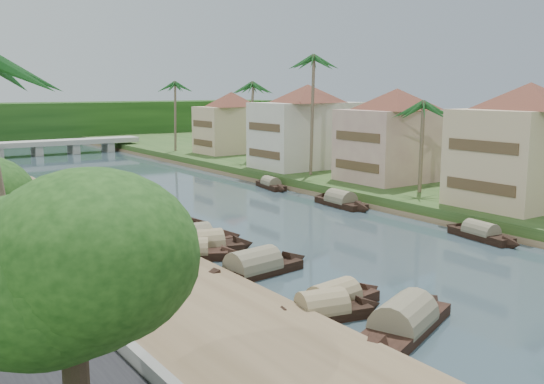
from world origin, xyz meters
TOP-DOWN VIEW (x-y plane):
  - ground at (0.00, 0.00)m, footprint 220.00×220.00m
  - left_bank at (-16.00, 20.00)m, footprint 10.00×180.00m
  - right_bank at (19.00, 20.00)m, footprint 16.00×180.00m
  - far_right_fill at (56.00, 20.00)m, footprint 60.00×220.00m
  - treeline at (0.00, 100.00)m, footprint 120.00×14.00m
  - bridge at (0.00, 72.00)m, footprint 28.00×4.00m
  - building_near at (18.99, -2.00)m, footprint 14.85×14.85m
  - building_mid at (19.99, 14.00)m, footprint 14.11×14.11m
  - building_far at (18.99, 28.00)m, footprint 15.59×15.59m
  - building_distant at (19.99, 48.00)m, footprint 12.62×12.62m
  - sampan_0 at (-8.07, -13.76)m, footprint 9.65×5.36m
  - sampan_1 at (-10.02, -10.37)m, footprint 6.82×2.98m
  - sampan_2 at (-8.71, -9.66)m, footprint 7.59×2.49m
  - sampan_3 at (-9.01, -2.75)m, footprint 9.04×2.92m
  - sampan_4 at (-10.44, 2.49)m, footprint 6.59×4.45m
  - sampan_5 at (-8.92, 3.39)m, footprint 7.34×3.43m
  - sampan_6 at (-9.08, 5.22)m, footprint 8.35×2.47m
  - sampan_7 at (-8.46, 11.12)m, footprint 7.67×3.69m
  - sampan_8 at (-8.07, 11.16)m, footprint 6.26×2.97m
  - sampan_9 at (-8.93, 16.23)m, footprint 9.58×4.55m
  - sampan_10 at (-9.98, 22.45)m, footprint 8.17×2.04m
  - sampan_11 at (-9.05, 22.57)m, footprint 8.91×6.03m
  - sampan_12 at (-9.11, 24.86)m, footprint 8.18×2.20m
  - sampan_13 at (-9.70, 31.07)m, footprint 8.09×2.76m
  - sampan_14 at (9.45, -4.88)m, footprint 2.22×7.39m
  - sampan_15 at (9.38, 10.54)m, footprint 2.20×8.31m
  - sampan_16 at (9.83, 22.76)m, footprint 2.54×7.27m
  - canoe_1 at (-6.55, -1.67)m, footprint 4.22×2.73m
  - canoe_2 at (-8.38, 20.76)m, footprint 5.52×2.05m
  - palm_1 at (16.00, 6.86)m, footprint 3.20×3.20m
  - palm_2 at (15.00, 22.15)m, footprint 3.20×3.20m
  - palm_3 at (16.00, 36.91)m, footprint 3.20×3.20m
  - palm_4 at (-23.00, -7.87)m, footprint 3.20×3.20m
  - palm_7 at (14.00, 55.26)m, footprint 3.20×3.20m
  - tree_0 at (-24.00, -18.53)m, footprint 4.76×4.76m
  - tree_6 at (24.00, 31.15)m, footprint 4.62×4.62m
  - person_near at (-13.96, -0.47)m, footprint 0.66×0.69m
  - person_far at (-16.01, 11.08)m, footprint 0.91×0.89m

SIDE VIEW (x-z plane):
  - ground at x=0.00m, z-range 0.00..0.00m
  - canoe_1 at x=-6.55m, z-range -0.26..0.46m
  - canoe_2 at x=-8.38m, z-range -0.30..0.50m
  - left_bank at x=-16.00m, z-range 0.00..0.80m
  - sampan_16 at x=9.83m, z-range -0.50..1.31m
  - sampan_14 at x=9.45m, z-range -0.51..1.32m
  - sampan_8 at x=-8.07m, z-range -0.56..1.37m
  - sampan_12 at x=-9.11m, z-range -0.57..1.39m
  - sampan_4 at x=-10.44m, z-range -0.57..1.38m
  - sampan_2 at x=-8.71m, z-range -0.59..1.41m
  - sampan_1 at x=-10.02m, z-range -0.60..1.42m
  - sampan_7 at x=-8.46m, z-range -0.61..1.43m
  - sampan_13 at x=-9.70m, z-range -0.67..1.50m
  - sampan_15 at x=9.38m, z-range -0.69..1.52m
  - sampan_10 at x=-9.98m, z-range -0.71..1.54m
  - sampan_5 at x=-8.92m, z-range -0.72..1.55m
  - sampan_9 at x=-8.93m, z-range -0.76..1.60m
  - sampan_3 at x=-9.01m, z-range -0.76..1.60m
  - sampan_6 at x=-9.08m, z-range -0.80..1.64m
  - sampan_0 at x=-8.07m, z-range -0.82..1.67m
  - sampan_11 at x=-9.05m, z-range -0.85..1.70m
  - far_right_fill at x=56.00m, z-range 0.00..1.15m
  - right_bank at x=19.00m, z-range 0.00..1.20m
  - person_far at x=-16.01m, z-range 0.80..2.28m
  - person_near at x=-13.96m, z-range 0.80..2.40m
  - bridge at x=0.00m, z-range 0.52..2.92m
  - treeline at x=0.00m, z-range 0.00..8.00m
  - tree_6 at x=24.00m, z-range 2.48..9.00m
  - building_distant at x=19.99m, z-range 1.28..10.48m
  - building_mid at x=19.99m, z-range 1.28..10.98m
  - building_near at x=18.99m, z-range 1.28..11.48m
  - building_far at x=18.99m, z-range 1.28..11.48m
  - tree_0 at x=-24.00m, z-range 3.13..10.69m
  - palm_1 at x=16.00m, z-range 4.39..14.24m
  - palm_3 at x=16.00m, z-range 5.34..17.21m
  - palm_7 at x=14.00m, z-range 5.43..17.52m
  - palm_4 at x=-23.00m, z-range 5.71..17.92m
  - palm_2 at x=15.00m, z-range 6.62..21.32m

